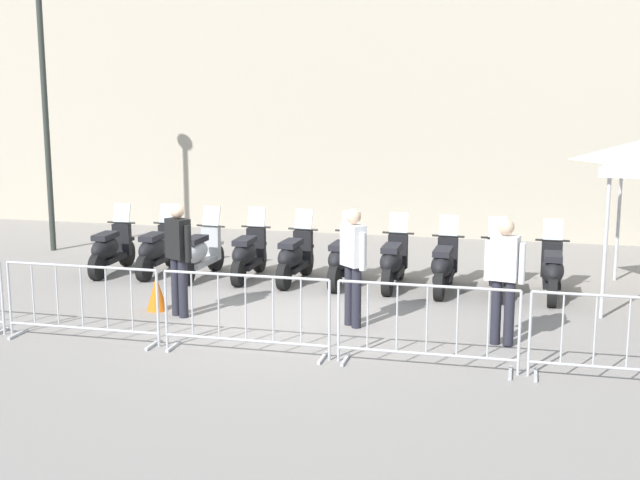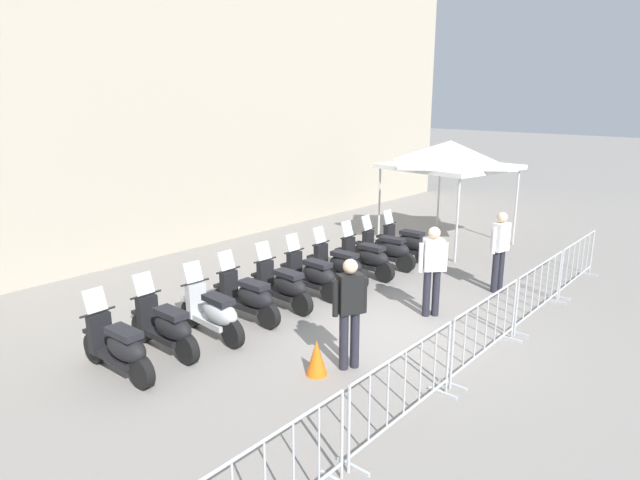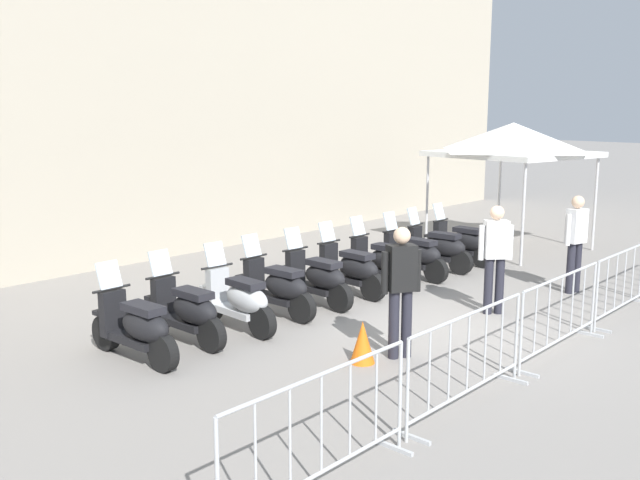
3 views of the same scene
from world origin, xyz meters
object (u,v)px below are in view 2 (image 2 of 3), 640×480
object	(u,v)px
motorcycle_2	(213,313)
motorcycle_4	(283,286)
barrier_segment_1	(405,389)
barrier_segment_3	(540,291)
motorcycle_7	(366,258)
motorcycle_9	(406,243)
canopy_tent	(450,155)
barrier_segment_2	(486,330)
motorcycle_5	(312,275)
motorcycle_6	(338,266)
motorcycle_3	(248,297)
barrier_segment_4	(577,263)
officer_mid_plaza	(500,247)
motorcycle_8	(386,250)
motorcycle_1	(166,327)
motorcycle_0	(119,348)
traffic_cone	(317,358)
officer_by_barriers	(350,307)
officer_near_row_end	(433,266)

from	to	relation	value
motorcycle_2	motorcycle_4	bearing A→B (deg)	11.86
barrier_segment_1	barrier_segment_3	bearing A→B (deg)	9.59
motorcycle_7	motorcycle_9	world-z (taller)	same
barrier_segment_1	canopy_tent	distance (m)	9.64
barrier_segment_1	barrier_segment_2	distance (m)	2.35
motorcycle_5	motorcycle_6	xyz separation A→B (m)	(0.87, 0.14, 0.00)
motorcycle_3	barrier_segment_4	bearing A→B (deg)	-24.07
motorcycle_3	motorcycle_4	size ratio (longest dim) A/B	1.00
barrier_segment_2	barrier_segment_3	world-z (taller)	same
motorcycle_2	officer_mid_plaza	xyz separation A→B (m)	(5.81, -1.78, 0.53)
motorcycle_5	motorcycle_8	size ratio (longest dim) A/B	1.01
motorcycle_2	canopy_tent	distance (m)	8.66
motorcycle_1	barrier_segment_2	distance (m)	5.04
motorcycle_8	barrier_segment_1	world-z (taller)	motorcycle_8
motorcycle_3	motorcycle_9	world-z (taller)	same
motorcycle_5	motorcycle_8	distance (m)	2.64
motorcycle_0	motorcycle_7	size ratio (longest dim) A/B	0.99
barrier_segment_2	canopy_tent	size ratio (longest dim) A/B	0.75
motorcycle_5	traffic_cone	size ratio (longest dim) A/B	3.14
motorcycle_4	motorcycle_9	distance (m)	4.40
barrier_segment_1	motorcycle_1	bearing A→B (deg)	109.88
motorcycle_1	barrier_segment_3	xyz separation A→B (m)	(6.01, -3.03, 0.07)
motorcycle_8	barrier_segment_1	bearing A→B (deg)	-134.60
officer_mid_plaza	officer_by_barriers	bearing A→B (deg)	-173.95
motorcycle_4	motorcycle_1	bearing A→B (deg)	-171.02
canopy_tent	motorcycle_1	bearing A→B (deg)	-170.49
barrier_segment_2	motorcycle_4	bearing A→B (deg)	105.98
motorcycle_4	officer_mid_plaza	size ratio (longest dim) A/B	1.00
motorcycle_1	motorcycle_3	xyz separation A→B (m)	(1.73, 0.31, 0.00)
motorcycle_2	officer_mid_plaza	bearing A→B (deg)	-17.00
motorcycle_7	motorcycle_5	bearing A→B (deg)	-173.70
motorcycle_3	motorcycle_8	size ratio (longest dim) A/B	1.01
motorcycle_0	motorcycle_6	size ratio (longest dim) A/B	1.00
motorcycle_7	barrier_segment_1	world-z (taller)	motorcycle_7
motorcycle_8	motorcycle_4	bearing A→B (deg)	-171.16
motorcycle_7	barrier_segment_3	xyz separation A→B (m)	(0.80, -3.80, 0.07)
officer_by_barriers	traffic_cone	bearing A→B (deg)	163.90
officer_by_barriers	canopy_tent	size ratio (longest dim) A/B	0.58
motorcycle_4	traffic_cone	xyz separation A→B (m)	(-1.19, -2.50, -0.18)
barrier_segment_4	officer_near_row_end	xyz separation A→B (m)	(-3.81, 0.95, 0.45)
barrier_segment_4	officer_near_row_end	bearing A→B (deg)	166.03
motorcycle_5	canopy_tent	bearing A→B (deg)	9.54
motorcycle_9	barrier_segment_4	bearing A→B (deg)	-69.55
barrier_segment_2	officer_mid_plaza	size ratio (longest dim) A/B	1.29
traffic_cone	motorcycle_8	bearing A→B (deg)	33.00
traffic_cone	canopy_tent	bearing A→B (deg)	25.03
motorcycle_8	barrier_segment_1	distance (m)	6.69
motorcycle_2	officer_mid_plaza	size ratio (longest dim) A/B	1.00
motorcycle_2	motorcycle_9	xyz separation A→B (m)	(6.07, 1.02, 0.00)
motorcycle_6	motorcycle_2	bearing A→B (deg)	-169.01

